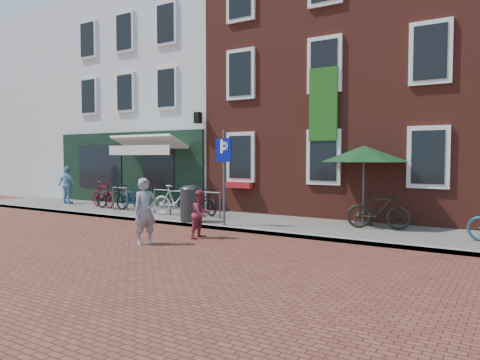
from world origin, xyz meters
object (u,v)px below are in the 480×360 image
Objects in this scene: woman at (145,211)px; parking_sign at (224,164)px; bicycle_2 at (131,198)px; bicycle_5 at (378,210)px; boy at (201,214)px; cafe_person at (67,185)px; parasol at (364,151)px; bicycle_3 at (176,200)px; bicycle_0 at (112,197)px; bicycle_4 at (203,201)px; bicycle_1 at (103,194)px; litter_bin at (191,201)px.

parking_sign is at bearing 15.49° from woman.
bicycle_2 is 8.69m from bicycle_5.
boy is 0.78× the size of cafe_person.
parasol reaches higher than cafe_person.
bicycle_3 is (-5.76, -1.25, -1.59)m from parasol.
bicycle_0 is 1.00× the size of bicycle_4.
bicycle_3 is at bearing -167.79° from parasol.
bicycle_1 is at bearing 78.30° from bicycle_5.
bicycle_5 reaches higher than bicycle_4.
boy is at bearing -110.53° from bicycle_0.
bicycle_1 is 10.13m from bicycle_5.
bicycle_1 is (-6.00, 3.96, -0.17)m from woman.
litter_bin is 1.54m from bicycle_3.
woman is (-3.56, -4.94, -1.42)m from parasol.
litter_bin is 4.59m from bicycle_0.
bicycle_5 is at bearing -46.88° from boy.
bicycle_4 is at bearing 174.84° from cafe_person.
parking_sign is at bearing -98.27° from bicycle_0.
boy is (0.31, -1.47, -1.22)m from parking_sign.
litter_bin reaches higher than bicycle_4.
bicycle_2 is 1.03× the size of bicycle_3.
litter_bin is 0.68× the size of bicycle_0.
litter_bin is at bearing 93.10° from bicycle_5.
parasol is 1.48× the size of bicycle_2.
litter_bin is at bearing 177.18° from parking_sign.
cafe_person is at bearing -176.04° from parasol.
bicycle_1 is (2.30, -0.17, -0.27)m from cafe_person.
bicycle_3 is 0.97× the size of bicycle_4.
bicycle_0 is 0.61m from bicycle_1.
parking_sign is 5.17m from bicycle_2.
bicycle_0 is at bearing -85.39° from bicycle_1.
parking_sign reaches higher than bicycle_4.
cafe_person is at bearing 100.15° from bicycle_1.
bicycle_2 and bicycle_4 have the same top height.
boy is (0.60, 1.32, -0.17)m from woman.
cafe_person is 0.93× the size of bicycle_5.
cafe_person is 6.11m from bicycle_3.
litter_bin is 0.43× the size of parking_sign.
bicycle_2 is at bearing 165.81° from parking_sign.
woman is 7.19m from bicycle_1.
parasol is 5.42m from bicycle_4.
bicycle_2 is 1.00× the size of bicycle_4.
litter_bin is 0.70× the size of bicycle_3.
parasol is 9.17m from bicycle_0.
bicycle_4 is (4.43, 0.36, -0.05)m from bicycle_1.
woman is 0.90× the size of bicycle_2.
parasol is at bearing -80.69° from bicycle_0.
bicycle_4 is at bearing 41.54° from woman.
bicycle_2 is 2.38m from bicycle_3.
parking_sign is 5.93m from bicycle_0.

